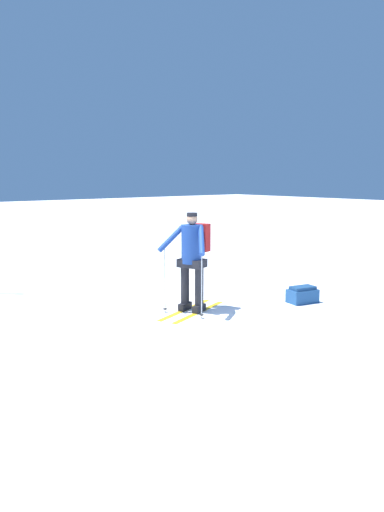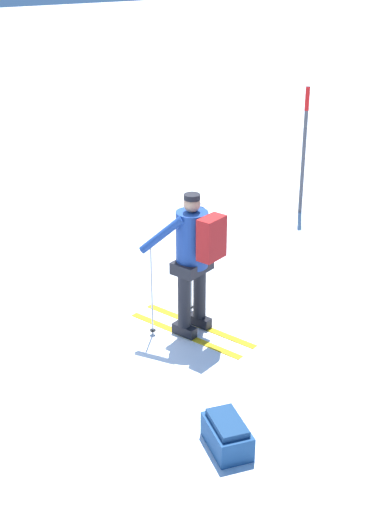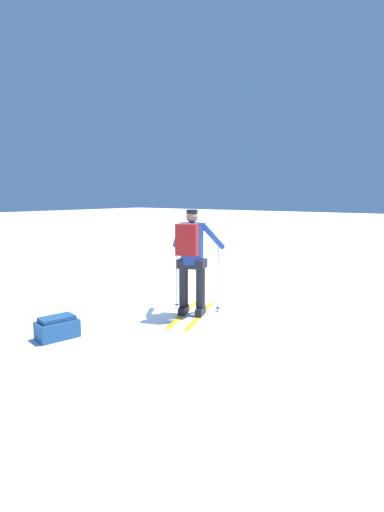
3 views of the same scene
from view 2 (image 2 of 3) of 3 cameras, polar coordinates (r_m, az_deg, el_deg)
name	(u,v)px [view 2 (image 2 of 3)]	position (r m, az deg, el deg)	size (l,w,h in m)	color
ground_plane	(117,324)	(8.69, -6.02, -5.42)	(80.00, 80.00, 0.00)	white
skier	(194,254)	(8.03, 0.16, 0.17)	(1.64, 1.03, 1.71)	gold
dropped_backpack	(227,435)	(6.69, 2.83, -14.08)	(0.59, 0.43, 0.31)	navy
trail_marker	(304,142)	(11.85, 8.98, 9.03)	(0.07, 0.07, 2.11)	#4C4C51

